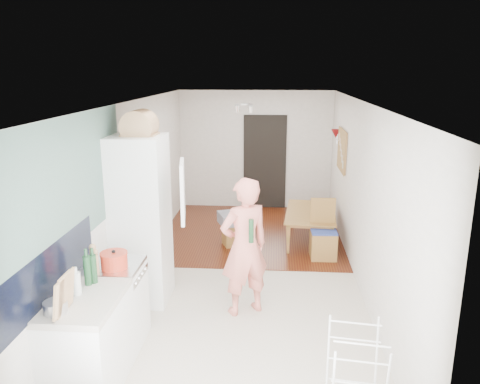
# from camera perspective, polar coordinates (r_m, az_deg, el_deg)

# --- Properties ---
(room_shell) EXTENTS (3.20, 7.00, 2.50)m
(room_shell) POSITION_cam_1_polar(r_m,az_deg,el_deg) (6.52, 0.60, -0.13)
(room_shell) COLOR beige
(room_shell) RESTS_ON ground
(floor) EXTENTS (3.20, 7.00, 0.01)m
(floor) POSITION_cam_1_polar(r_m,az_deg,el_deg) (6.94, 0.57, -10.14)
(floor) COLOR beige
(floor) RESTS_ON ground
(wood_floor_overlay) EXTENTS (3.20, 3.30, 0.01)m
(wood_floor_overlay) POSITION_cam_1_polar(r_m,az_deg,el_deg) (8.65, 1.37, -4.93)
(wood_floor_overlay) COLOR #55250C
(wood_floor_overlay) RESTS_ON room_shell
(sage_wall_panel) EXTENTS (0.02, 3.00, 1.30)m
(sage_wall_panel) POSITION_cam_1_polar(r_m,az_deg,el_deg) (4.84, -20.12, 0.98)
(sage_wall_panel) COLOR slate
(sage_wall_panel) RESTS_ON room_shell
(tile_splashback) EXTENTS (0.02, 1.90, 0.50)m
(tile_splashback) POSITION_cam_1_polar(r_m,az_deg,el_deg) (4.59, -22.07, -9.21)
(tile_splashback) COLOR black
(tile_splashback) RESTS_ON room_shell
(doorway_recess) EXTENTS (0.90, 0.04, 2.00)m
(doorway_recess) POSITION_cam_1_polar(r_m,az_deg,el_deg) (9.95, 3.04, 3.63)
(doorway_recess) COLOR black
(doorway_recess) RESTS_ON room_shell
(base_cabinet) EXTENTS (0.60, 0.90, 0.86)m
(base_cabinet) POSITION_cam_1_polar(r_m,az_deg,el_deg) (4.81, -18.01, -17.38)
(base_cabinet) COLOR white
(base_cabinet) RESTS_ON room_shell
(worktop) EXTENTS (0.62, 0.92, 0.06)m
(worktop) POSITION_cam_1_polar(r_m,az_deg,el_deg) (4.58, -18.48, -12.49)
(worktop) COLOR beige
(worktop) RESTS_ON room_shell
(range_cooker) EXTENTS (0.60, 0.60, 0.88)m
(range_cooker) POSITION_cam_1_polar(r_m,az_deg,el_deg) (5.40, -15.00, -13.20)
(range_cooker) COLOR white
(range_cooker) RESTS_ON room_shell
(cooker_top) EXTENTS (0.60, 0.60, 0.04)m
(cooker_top) POSITION_cam_1_polar(r_m,az_deg,el_deg) (5.21, -15.34, -8.72)
(cooker_top) COLOR silver
(cooker_top) RESTS_ON room_shell
(fridge_housing) EXTENTS (0.66, 0.66, 2.15)m
(fridge_housing) POSITION_cam_1_polar(r_m,az_deg,el_deg) (6.04, -12.02, -3.41)
(fridge_housing) COLOR white
(fridge_housing) RESTS_ON room_shell
(fridge_door) EXTENTS (0.14, 0.56, 0.70)m
(fridge_door) POSITION_cam_1_polar(r_m,az_deg,el_deg) (5.49, -7.02, 0.11)
(fridge_door) COLOR white
(fridge_door) RESTS_ON room_shell
(fridge_interior) EXTENTS (0.02, 0.52, 0.66)m
(fridge_interior) POSITION_cam_1_polar(r_m,az_deg,el_deg) (5.83, -9.35, 0.92)
(fridge_interior) COLOR white
(fridge_interior) RESTS_ON room_shell
(pinboard) EXTENTS (0.03, 0.90, 0.70)m
(pinboard) POSITION_cam_1_polar(r_m,az_deg,el_deg) (8.38, 12.35, 5.01)
(pinboard) COLOR tan
(pinboard) RESTS_ON room_shell
(pinboard_frame) EXTENTS (0.00, 0.94, 0.74)m
(pinboard_frame) POSITION_cam_1_polar(r_m,az_deg,el_deg) (8.38, 12.25, 5.01)
(pinboard_frame) COLOR #9E6732
(pinboard_frame) RESTS_ON room_shell
(wall_sconce) EXTENTS (0.18, 0.18, 0.16)m
(wall_sconce) POSITION_cam_1_polar(r_m,az_deg,el_deg) (8.98, 11.61, 6.98)
(wall_sconce) COLOR maroon
(wall_sconce) RESTS_ON room_shell
(person) EXTENTS (0.88, 0.79, 2.02)m
(person) POSITION_cam_1_polar(r_m,az_deg,el_deg) (5.60, 0.55, -5.25)
(person) COLOR #EB7D6E
(person) RESTS_ON floor
(dining_table) EXTENTS (0.81, 1.33, 0.45)m
(dining_table) POSITION_cam_1_polar(r_m,az_deg,el_deg) (8.29, 8.74, -4.41)
(dining_table) COLOR #9E6732
(dining_table) RESTS_ON floor
(dining_chair) EXTENTS (0.41, 0.41, 0.94)m
(dining_chair) POSITION_cam_1_polar(r_m,az_deg,el_deg) (7.49, 10.17, -4.59)
(dining_chair) COLOR #9E6732
(dining_chair) RESTS_ON floor
(stool) EXTENTS (0.39, 0.39, 0.39)m
(stool) POSITION_cam_1_polar(r_m,az_deg,el_deg) (7.98, -0.92, -5.20)
(stool) COLOR #9E6732
(stool) RESTS_ON floor
(grey_drape) EXTENTS (0.54, 0.54, 0.19)m
(grey_drape) POSITION_cam_1_polar(r_m,az_deg,el_deg) (7.89, -0.99, -3.22)
(grey_drape) COLOR gray
(grey_drape) RESTS_ON stool
(drying_rack) EXTENTS (0.49, 0.45, 0.86)m
(drying_rack) POSITION_cam_1_polar(r_m,az_deg,el_deg) (4.33, 13.89, -21.00)
(drying_rack) COLOR white
(drying_rack) RESTS_ON floor
(bread_bin) EXTENTS (0.44, 0.42, 0.22)m
(bread_bin) POSITION_cam_1_polar(r_m,az_deg,el_deg) (5.82, -12.15, 7.86)
(bread_bin) COLOR tan
(bread_bin) RESTS_ON fridge_housing
(red_casserole) EXTENTS (0.34, 0.34, 0.17)m
(red_casserole) POSITION_cam_1_polar(r_m,az_deg,el_deg) (5.09, -15.09, -8.01)
(red_casserole) COLOR red
(red_casserole) RESTS_ON cooker_top
(steel_pan) EXTENTS (0.22, 0.22, 0.10)m
(steel_pan) POSITION_cam_1_polar(r_m,az_deg,el_deg) (4.38, -21.57, -12.91)
(steel_pan) COLOR silver
(steel_pan) RESTS_ON worktop
(held_bottle) EXTENTS (0.06, 0.06, 0.28)m
(held_bottle) POSITION_cam_1_polar(r_m,az_deg,el_deg) (5.40, 1.37, -4.77)
(held_bottle) COLOR #1B4022
(held_bottle) RESTS_ON person
(bottle_a) EXTENTS (0.08, 0.08, 0.29)m
(bottle_a) POSITION_cam_1_polar(r_m,az_deg,el_deg) (4.78, -17.44, -8.94)
(bottle_a) COLOR #1B4022
(bottle_a) RESTS_ON worktop
(bottle_b) EXTENTS (0.08, 0.08, 0.29)m
(bottle_b) POSITION_cam_1_polar(r_m,az_deg,el_deg) (4.75, -18.12, -9.09)
(bottle_b) COLOR #1B4022
(bottle_b) RESTS_ON worktop
(bottle_c) EXTENTS (0.11, 0.11, 0.21)m
(bottle_c) POSITION_cam_1_polar(r_m,az_deg,el_deg) (4.62, -19.34, -10.48)
(bottle_c) COLOR silver
(bottle_c) RESTS_ON worktop
(pepper_mill_front) EXTENTS (0.07, 0.07, 0.20)m
(pepper_mill_front) POSITION_cam_1_polar(r_m,az_deg,el_deg) (5.00, -17.14, -8.37)
(pepper_mill_front) COLOR tan
(pepper_mill_front) RESTS_ON worktop
(pepper_mill_back) EXTENTS (0.08, 0.08, 0.25)m
(pepper_mill_back) POSITION_cam_1_polar(r_m,az_deg,el_deg) (5.00, -17.40, -8.12)
(pepper_mill_back) COLOR tan
(pepper_mill_back) RESTS_ON worktop
(chopping_boards) EXTENTS (0.09, 0.27, 0.36)m
(chopping_boards) POSITION_cam_1_polar(r_m,az_deg,el_deg) (4.28, -20.69, -11.58)
(chopping_boards) COLOR tan
(chopping_boards) RESTS_ON worktop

